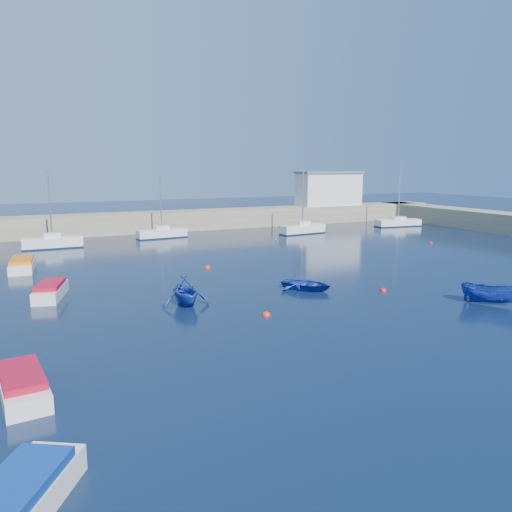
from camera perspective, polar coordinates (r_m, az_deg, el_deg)
name	(u,v)px	position (r m, az deg, el deg)	size (l,w,h in m)	color
ground	(327,336)	(26.36, 8.07, -9.09)	(220.00, 220.00, 0.00)	#0B1933
back_wall	(138,222)	(68.57, -13.31, 3.76)	(96.00, 4.50, 2.60)	gray
right_arm	(463,218)	(78.56, 22.54, 4.04)	(4.50, 32.00, 2.60)	gray
harbor_office	(329,189)	(79.90, 8.30, 7.53)	(10.00, 4.00, 5.00)	silver
sailboat_5	(52,242)	(57.77, -22.24, 1.47)	(6.10, 1.77, 8.17)	silver
sailboat_6	(162,233)	(62.31, -10.71, 2.58)	(6.15, 2.19, 8.00)	silver
sailboat_7	(302,229)	(65.47, 5.33, 3.12)	(6.40, 2.43, 8.34)	silver
sailboat_8	(398,222)	(76.24, 15.93, 3.71)	(7.00, 2.67, 8.87)	silver
motorboat_0	(22,384)	(21.61, -25.18, -13.12)	(2.02, 4.55, 0.99)	silver
motorboat_1	(51,290)	(36.11, -22.43, -3.66)	(2.57, 4.57, 1.06)	silver
motorboat_2	(22,264)	(46.57, -25.14, -0.89)	(2.20, 5.23, 1.05)	silver
motorboat_3	(15,503)	(14.91, -25.84, -24.10)	(3.71, 4.75, 1.07)	silver
dinghy_center	(307,285)	(35.75, 5.80, -3.27)	(2.58, 3.61, 0.75)	#162E9B
dinghy_left	(185,291)	(31.90, -8.11, -3.97)	(2.99, 3.46, 1.83)	#162E9B
dinghy_right	(491,294)	(35.08, 25.29, -3.92)	(1.36, 3.62, 1.40)	#162E9B
buoy_0	(266,316)	(29.61, 1.20, -6.82)	(0.48, 0.48, 0.48)	#FA270D
buoy_1	(383,291)	(36.42, 14.33, -3.89)	(0.46, 0.46, 0.46)	red
buoy_3	(208,268)	(43.27, -5.55, -1.40)	(0.50, 0.50, 0.50)	#FA270D
buoy_4	(431,243)	(60.43, 19.33, 1.37)	(0.40, 0.40, 0.40)	red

